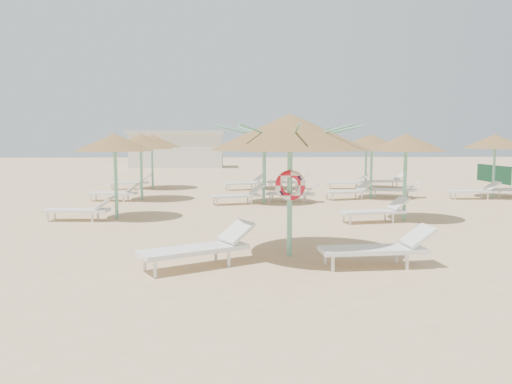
{
  "coord_description": "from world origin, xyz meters",
  "views": [
    {
      "loc": [
        -0.97,
        -10.0,
        2.46
      ],
      "look_at": [
        -0.48,
        1.02,
        1.3
      ],
      "focal_mm": 35.0,
      "sensor_mm": 36.0,
      "label": 1
    }
  ],
  "objects": [
    {
      "name": "main_palapa",
      "position": [
        0.2,
        0.36,
        2.61
      ],
      "size": [
        3.34,
        3.34,
        3.0
      ],
      "color": "#71C4A2",
      "rests_on": "ground"
    },
    {
      "name": "service_hut",
      "position": [
        -6.0,
        35.0,
        1.64
      ],
      "size": [
        8.4,
        4.4,
        3.25
      ],
      "color": "silver",
      "rests_on": "ground"
    },
    {
      "name": "palapa_field",
      "position": [
        1.85,
        10.48,
        2.29
      ],
      "size": [
        19.38,
        13.38,
        2.72
      ],
      "color": "#71C4A2",
      "rests_on": "ground"
    },
    {
      "name": "lounger_main_b",
      "position": [
        1.85,
        -0.64,
        0.38
      ],
      "size": [
        2.23,
        0.8,
        0.79
      ],
      "rotation": [
        0.0,
        0.0,
        0.07
      ],
      "color": "white",
      "rests_on": "ground"
    },
    {
      "name": "lounger_main_a",
      "position": [
        -1.61,
        -0.48,
        0.39
      ],
      "size": [
        2.31,
        1.69,
        0.82
      ],
      "rotation": [
        0.0,
        0.0,
        0.51
      ],
      "color": "white",
      "rests_on": "ground"
    },
    {
      "name": "ground",
      "position": [
        0.0,
        0.0,
        0.0
      ],
      "size": [
        120.0,
        120.0,
        0.0
      ],
      "primitive_type": "plane",
      "color": "tan",
      "rests_on": "ground"
    }
  ]
}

